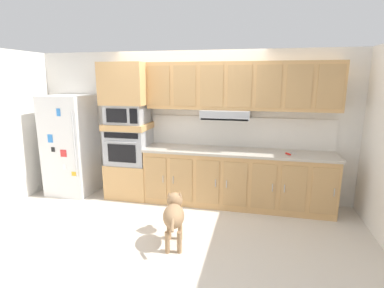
{
  "coord_description": "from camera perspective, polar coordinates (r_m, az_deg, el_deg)",
  "views": [
    {
      "loc": [
        1.17,
        -3.9,
        2.05
      ],
      "look_at": [
        0.29,
        0.01,
        1.16
      ],
      "focal_mm": 27.77,
      "sensor_mm": 36.0,
      "label": 1
    }
  ],
  "objects": [
    {
      "name": "lower_cabinet_run",
      "position": [
        4.93,
        8.54,
        -6.68
      ],
      "size": [
        2.99,
        0.63,
        0.88
      ],
      "color": "tan",
      "rests_on": "ground"
    },
    {
      "name": "upper_cabinet_with_hood",
      "position": [
        4.79,
        9.07,
        10.61
      ],
      "size": [
        2.99,
        0.48,
        0.88
      ],
      "color": "tan",
      "rests_on": "backsplash_panel"
    },
    {
      "name": "backsplash_panel",
      "position": [
        5.03,
        9.07,
        2.29
      ],
      "size": [
        3.03,
        0.02,
        0.5
      ],
      "primitive_type": "cube",
      "color": "white",
      "rests_on": "countertop_slab"
    },
    {
      "name": "built_in_oven",
      "position": [
        5.26,
        -12.0,
        -0.38
      ],
      "size": [
        0.7,
        0.62,
        0.6
      ],
      "color": "#A8AAAF",
      "rests_on": "oven_base_cabinet"
    },
    {
      "name": "side_panel_left",
      "position": [
        5.63,
        -32.42,
        2.39
      ],
      "size": [
        0.12,
        7.1,
        2.5
      ],
      "primitive_type": "cube",
      "color": "silver",
      "rests_on": "ground"
    },
    {
      "name": "screwdriver",
      "position": [
        4.71,
        18.07,
        -1.81
      ],
      "size": [
        0.17,
        0.16,
        0.03
      ],
      "color": "red",
      "rests_on": "countertop_slab"
    },
    {
      "name": "appliance_mid_shelf",
      "position": [
        5.2,
        -12.16,
        3.39
      ],
      "size": [
        0.74,
        0.62,
        0.1
      ],
      "primitive_type": "cube",
      "color": "tan",
      "rests_on": "built_in_oven"
    },
    {
      "name": "back_kitchen_wall",
      "position": [
        5.21,
        -0.42,
        3.7
      ],
      "size": [
        6.2,
        0.12,
        2.5
      ],
      "primitive_type": "cube",
      "color": "silver",
      "rests_on": "ground"
    },
    {
      "name": "dog",
      "position": [
        3.81,
        -3.48,
        -13.21
      ],
      "size": [
        0.36,
        0.82,
        0.6
      ],
      "rotation": [
        0.0,
        0.0,
        1.8
      ],
      "color": "#997551",
      "rests_on": "ground"
    },
    {
      "name": "ground_plane",
      "position": [
        4.56,
        -3.67,
        -14.21
      ],
      "size": [
        9.6,
        9.6,
        0.0
      ],
      "primitive_type": "plane",
      "color": "beige"
    },
    {
      "name": "appliance_upper_cabinet",
      "position": [
        5.13,
        -12.53,
        11.24
      ],
      "size": [
        0.74,
        0.62,
        0.68
      ],
      "primitive_type": "cube",
      "color": "tan",
      "rests_on": "microwave"
    },
    {
      "name": "microwave",
      "position": [
        5.17,
        -12.28,
        5.69
      ],
      "size": [
        0.64,
        0.54,
        0.32
      ],
      "color": "#A8AAAF",
      "rests_on": "appliance_mid_shelf"
    },
    {
      "name": "oven_base_cabinet",
      "position": [
        5.43,
        -11.7,
        -6.56
      ],
      "size": [
        0.74,
        0.62,
        0.6
      ],
      "primitive_type": "cube",
      "color": "tan",
      "rests_on": "ground"
    },
    {
      "name": "countertop_slab",
      "position": [
        4.8,
        8.72,
        -1.48
      ],
      "size": [
        3.03,
        0.64,
        0.04
      ],
      "primitive_type": "cube",
      "color": "#BCB2A3",
      "rests_on": "lower_cabinet_run"
    },
    {
      "name": "refrigerator",
      "position": [
        5.75,
        -22.26,
        -0.16
      ],
      "size": [
        0.76,
        0.73,
        1.76
      ],
      "color": "white",
      "rests_on": "ground"
    }
  ]
}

